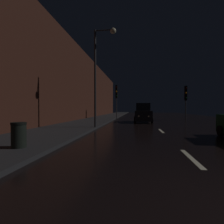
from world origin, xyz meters
TOP-DOWN VIEW (x-y plane):
  - ground at (0.00, 24.50)m, footprint 26.39×84.00m
  - sidewalk_left at (-6.99, 24.50)m, footprint 4.40×84.00m
  - building_facade_left at (-9.59, 21.00)m, footprint 0.80×63.00m
  - lane_centerline at (0.00, 13.03)m, footprint 0.16×20.88m
  - traffic_light_far_left at (-4.70, 23.23)m, footprint 0.33×0.47m
  - traffic_light_far_right at (4.69, 21.40)m, footprint 0.32×0.47m
  - streetlamp_overhead at (-4.45, 10.36)m, footprint 1.70×0.44m
  - trash_bin_curbside at (-6.02, 3.03)m, footprint 0.55×0.55m
  - car_approaching_headlights at (-1.00, 17.61)m, footprint 2.01×4.35m

SIDE VIEW (x-z plane):
  - ground at x=0.00m, z-range -0.02..0.00m
  - lane_centerline at x=0.00m, z-range 0.00..0.01m
  - sidewalk_left at x=-6.99m, z-range 0.00..0.15m
  - trash_bin_curbside at x=-6.02m, z-range 0.15..1.08m
  - car_approaching_headlights at x=-1.00m, z-range -0.09..2.10m
  - traffic_light_far_right at x=4.69m, z-range 1.01..5.57m
  - traffic_light_far_left at x=-4.70m, z-range 1.16..6.22m
  - building_facade_left at x=-9.59m, z-range 0.00..9.79m
  - streetlamp_overhead at x=-4.45m, z-range 1.20..8.87m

